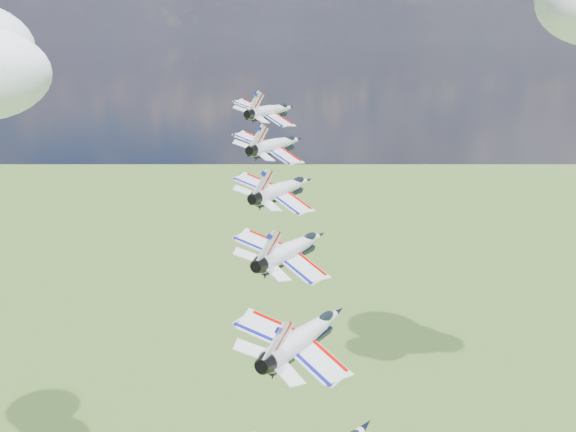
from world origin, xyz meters
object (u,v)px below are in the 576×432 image
Objects in this scene: jet_1 at (277,144)px; jet_0 at (272,110)px; jet_2 at (284,188)px; jet_3 at (293,248)px; jet_4 at (306,335)px.

jet_0 is at bearing 124.00° from jet_1.
jet_2 is at bearing -56.00° from jet_0.
jet_0 reaches higher than jet_3.
jet_1 is (8.92, -9.36, -2.96)m from jet_0.
jet_2 is 26.54m from jet_4.
jet_3 is 1.00× the size of jet_4.
jet_3 is (17.85, -18.72, -5.92)m from jet_1.
jet_2 reaches higher than jet_4.
jet_4 is (17.85, -18.72, -5.92)m from jet_2.
jet_0 reaches higher than jet_4.
jet_3 is at bearing -56.00° from jet_0.
jet_1 reaches higher than jet_3.
jet_2 reaches higher than jet_3.
jet_1 is 1.00× the size of jet_3.
jet_4 is at bearing -56.00° from jet_2.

